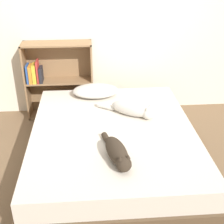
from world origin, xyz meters
name	(u,v)px	position (x,y,z in m)	size (l,w,h in m)	color
ground_plane	(113,166)	(0.00, 0.00, 0.00)	(8.00, 8.00, 0.00)	brown
wall_back	(104,13)	(0.00, 1.31, 1.25)	(8.00, 0.06, 2.50)	silver
bed	(113,148)	(0.00, 0.00, 0.22)	(1.55, 1.89, 0.44)	brown
pillow	(96,91)	(-0.14, 0.74, 0.50)	(0.51, 0.35, 0.12)	beige
cat_light	(133,109)	(0.22, 0.24, 0.51)	(0.56, 0.40, 0.15)	beige
cat_dark	(117,153)	(-0.01, -0.49, 0.51)	(0.23, 0.56, 0.15)	#33281E
bookshelf	(57,78)	(-0.61, 1.18, 0.49)	(0.82, 0.26, 0.95)	#8E6B47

